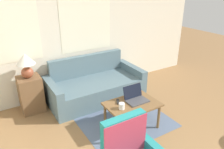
% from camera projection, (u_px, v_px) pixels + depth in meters
% --- Properties ---
extents(wall_back, '(6.92, 0.06, 2.60)m').
position_uv_depth(wall_back, '(55.00, 34.00, 4.15)').
color(wall_back, silver).
rests_on(wall_back, ground_plane).
extents(rug, '(1.49, 2.01, 0.01)m').
position_uv_depth(rug, '(113.00, 111.00, 4.09)').
color(rug, slate).
rests_on(rug, ground_plane).
extents(couch, '(1.90, 0.91, 0.83)m').
position_uv_depth(couch, '(95.00, 86.00, 4.48)').
color(couch, slate).
rests_on(couch, ground_plane).
extents(side_table, '(0.39, 0.39, 0.67)m').
position_uv_depth(side_table, '(31.00, 94.00, 4.00)').
color(side_table, brown).
rests_on(side_table, ground_plane).
extents(table_lamp, '(0.33, 0.33, 0.44)m').
position_uv_depth(table_lamp, '(26.00, 63.00, 3.76)').
color(table_lamp, brown).
rests_on(table_lamp, side_table).
extents(coffee_table, '(0.83, 0.58, 0.46)m').
position_uv_depth(coffee_table, '(132.00, 107.00, 3.48)').
color(coffee_table, brown).
rests_on(coffee_table, ground_plane).
extents(laptop, '(0.35, 0.28, 0.23)m').
position_uv_depth(laptop, '(136.00, 97.00, 3.53)').
color(laptop, '#47474C').
rests_on(laptop, coffee_table).
extents(cup_navy, '(0.09, 0.09, 0.10)m').
position_uv_depth(cup_navy, '(122.00, 106.00, 3.30)').
color(cup_navy, white).
rests_on(cup_navy, coffee_table).
extents(tv_remote, '(0.11, 0.15, 0.02)m').
position_uv_depth(tv_remote, '(118.00, 102.00, 3.50)').
color(tv_remote, black).
rests_on(tv_remote, coffee_table).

